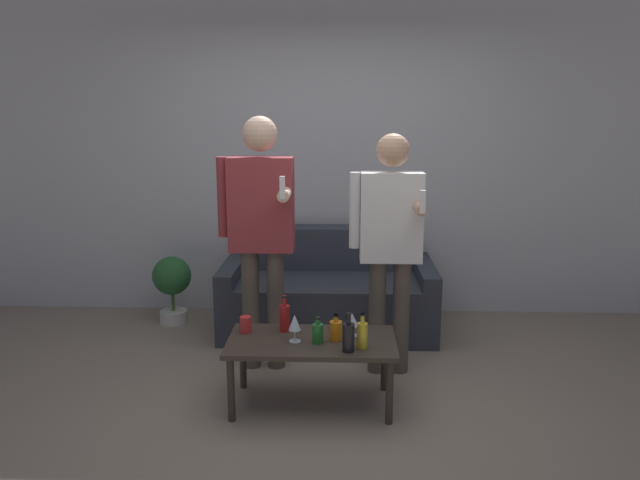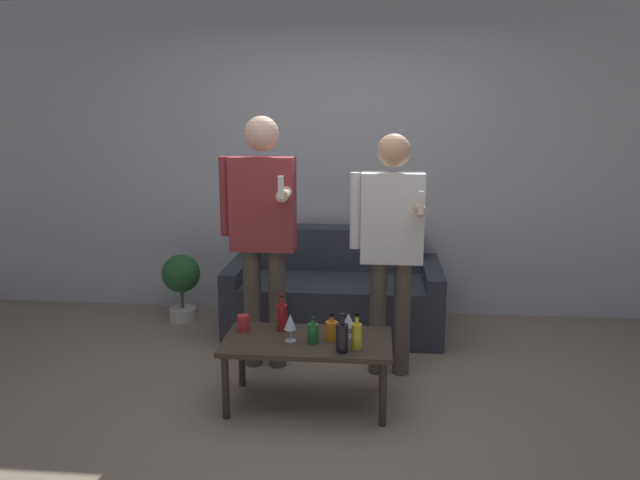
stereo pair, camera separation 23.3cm
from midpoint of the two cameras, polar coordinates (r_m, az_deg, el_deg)
ground_plane at (r=3.88m, az=1.20°, el=-15.74°), size 16.00×16.00×0.00m
wall_back at (r=5.45m, az=2.82°, el=7.28°), size 8.00×0.06×2.70m
couch at (r=5.17m, az=2.66°, el=-4.95°), size 1.71×0.89×0.80m
coffee_table at (r=3.85m, az=0.61°, el=-9.75°), size 1.02×0.54×0.43m
bottle_orange at (r=3.80m, az=2.84°, el=-8.25°), size 0.08×0.08×0.16m
bottle_green at (r=3.68m, az=5.21°, el=-8.68°), size 0.06×0.06×0.21m
bottle_dark at (r=3.95m, az=-1.79°, el=-7.02°), size 0.06×0.06×0.23m
bottle_yellow at (r=3.76m, az=1.15°, el=-8.48°), size 0.07×0.07×0.16m
bottle_red at (r=3.62m, az=3.90°, el=-8.84°), size 0.07×0.07×0.23m
wine_glass_near at (r=3.76m, az=-0.96°, el=-7.59°), size 0.08×0.08×0.17m
wine_glass_far at (r=3.85m, az=4.36°, el=-7.40°), size 0.08×0.08×0.15m
cup_on_table at (r=3.97m, az=-5.35°, el=-7.58°), size 0.07×0.07×0.10m
person_standing_left at (r=4.25m, az=-3.73°, el=1.58°), size 0.51×0.45×1.75m
person_standing_right at (r=4.16m, az=8.11°, el=0.35°), size 0.48×0.42×1.64m
potted_plant at (r=5.43m, az=-11.38°, el=-3.57°), size 0.32×0.32×0.58m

